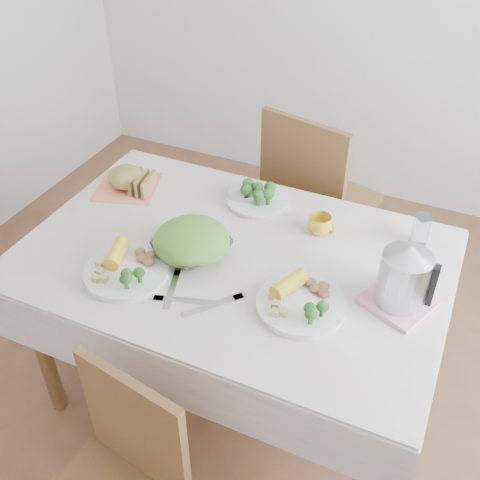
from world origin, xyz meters
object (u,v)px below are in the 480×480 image
at_px(yellow_mug, 320,225).
at_px(electric_kettle, 404,275).
at_px(dining_table, 233,329).
at_px(dinner_plate_left, 127,272).
at_px(salad_bowl, 192,248).
at_px(dinner_plate_right, 301,305).
at_px(chair_far, 320,205).

bearing_deg(yellow_mug, electric_kettle, -36.08).
distance_m(dining_table, dinner_plate_left, 0.55).
xyz_separation_m(salad_bowl, dinner_plate_left, (-0.15, -0.19, -0.02)).
distance_m(salad_bowl, dinner_plate_left, 0.24).
relative_size(dining_table, dinner_plate_right, 4.81).
bearing_deg(dining_table, chair_far, 84.61).
relative_size(salad_bowl, yellow_mug, 2.73).
bearing_deg(yellow_mug, dinner_plate_left, -136.33).
xyz_separation_m(dining_table, electric_kettle, (0.59, -0.00, 0.51)).
xyz_separation_m(chair_far, electric_kettle, (0.51, -0.85, 0.42)).
distance_m(salad_bowl, yellow_mug, 0.49).
relative_size(salad_bowl, dinner_plate_left, 0.87).
distance_m(chair_far, yellow_mug, 0.70).
distance_m(chair_far, dinner_plate_left, 1.20).
relative_size(yellow_mug, electric_kettle, 0.42).
bearing_deg(salad_bowl, dinner_plate_right, -11.30).
bearing_deg(chair_far, yellow_mug, 118.44).
bearing_deg(dinner_plate_left, dinner_plate_right, 9.46).
height_order(dining_table, chair_far, chair_far).
height_order(dinner_plate_right, yellow_mug, yellow_mug).
height_order(salad_bowl, dinner_plate_right, salad_bowl).
height_order(dinner_plate_right, electric_kettle, electric_kettle).
bearing_deg(dinner_plate_left, dining_table, 41.26).
distance_m(dining_table, salad_bowl, 0.44).
bearing_deg(electric_kettle, yellow_mug, 138.34).
xyz_separation_m(chair_far, dinner_plate_left, (-0.36, -1.10, 0.31)).
bearing_deg(salad_bowl, electric_kettle, 4.75).
relative_size(dinner_plate_right, electric_kettle, 1.31).
distance_m(dining_table, electric_kettle, 0.78).
relative_size(chair_far, dinner_plate_right, 3.43).
relative_size(dining_table, salad_bowl, 5.49).
xyz_separation_m(chair_far, yellow_mug, (0.16, -0.60, 0.33)).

